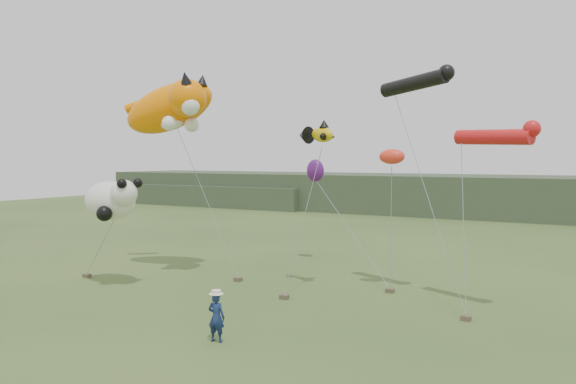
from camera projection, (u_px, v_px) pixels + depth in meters
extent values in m
plane|color=#385123|center=(205.00, 332.00, 18.57)|extent=(120.00, 120.00, 0.00)
cube|color=#2D3D28|center=(476.00, 195.00, 57.60)|extent=(90.00, 12.00, 4.00)
cube|color=#2D3D28|center=(221.00, 195.00, 69.72)|extent=(25.00, 8.00, 2.50)
imported|color=navy|center=(216.00, 317.00, 17.56)|extent=(0.61, 0.45, 1.55)
cube|color=brown|center=(238.00, 279.00, 26.27)|extent=(0.34, 0.27, 0.18)
cube|color=brown|center=(284.00, 297.00, 22.95)|extent=(0.34, 0.27, 0.18)
cube|color=brown|center=(466.00, 318.00, 19.88)|extent=(0.34, 0.27, 0.18)
cube|color=brown|center=(87.00, 276.00, 27.09)|extent=(0.34, 0.27, 0.18)
cube|color=brown|center=(390.00, 290.00, 24.06)|extent=(0.34, 0.27, 0.18)
ellipsoid|color=orange|center=(169.00, 108.00, 28.42)|extent=(5.67, 3.40, 3.63)
sphere|color=orange|center=(187.00, 98.00, 26.54)|extent=(1.82, 1.82, 1.82)
cone|color=black|center=(185.00, 78.00, 25.90)|extent=(0.56, 0.69, 0.68)
cone|color=black|center=(202.00, 80.00, 26.68)|extent=(0.56, 0.65, 0.64)
sphere|color=white|center=(190.00, 106.00, 26.10)|extent=(0.91, 0.91, 0.91)
ellipsoid|color=white|center=(168.00, 124.00, 28.11)|extent=(1.77, 0.89, 0.55)
sphere|color=white|center=(169.00, 123.00, 26.38)|extent=(0.71, 0.71, 0.71)
sphere|color=white|center=(192.00, 125.00, 27.51)|extent=(0.71, 0.71, 0.71)
cylinder|color=orange|center=(142.00, 104.00, 30.38)|extent=(1.88, 1.38, 1.09)
ellipsoid|color=gold|center=(322.00, 135.00, 24.03)|extent=(1.36, 0.90, 0.76)
cone|color=black|center=(304.00, 135.00, 24.75)|extent=(0.82, 0.92, 0.77)
cone|color=black|center=(324.00, 124.00, 23.96)|extent=(0.43, 0.43, 0.34)
cone|color=black|center=(323.00, 136.00, 23.53)|extent=(0.45, 0.48, 0.34)
cone|color=black|center=(332.00, 137.00, 24.28)|extent=(0.45, 0.48, 0.34)
cylinder|color=black|center=(414.00, 83.00, 23.38)|extent=(3.26, 1.92, 0.88)
sphere|color=black|center=(446.00, 73.00, 22.18)|extent=(0.65, 0.65, 0.65)
cylinder|color=red|center=(493.00, 137.00, 20.99)|extent=(3.06, 1.78, 0.66)
sphere|color=red|center=(532.00, 129.00, 19.87)|extent=(0.62, 0.62, 0.62)
ellipsoid|color=white|center=(110.00, 201.00, 25.39)|extent=(2.65, 1.77, 1.77)
sphere|color=white|center=(124.00, 193.00, 24.53)|extent=(1.18, 1.18, 1.18)
sphere|color=black|center=(122.00, 184.00, 24.02)|extent=(0.43, 0.43, 0.43)
sphere|color=black|center=(138.00, 183.00, 24.70)|extent=(0.43, 0.43, 0.43)
sphere|color=black|center=(104.00, 214.00, 24.50)|extent=(0.69, 0.69, 0.69)
sphere|color=black|center=(103.00, 208.00, 26.06)|extent=(0.69, 0.69, 0.69)
ellipsoid|color=#F63623|center=(392.00, 157.00, 24.16)|extent=(1.13, 0.66, 0.66)
ellipsoid|color=#501469|center=(315.00, 171.00, 31.27)|extent=(1.03, 0.68, 1.25)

